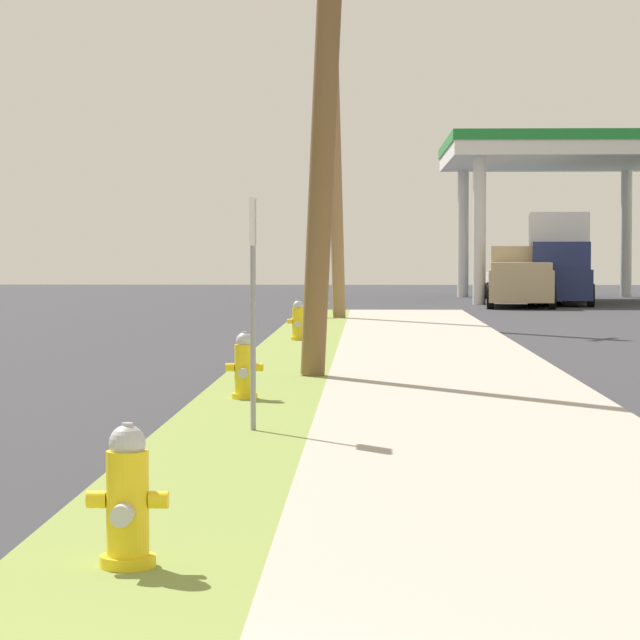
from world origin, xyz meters
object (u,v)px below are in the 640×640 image
Objects in this scene: fire_hydrant_second at (244,369)px; utility_pole_midground at (329,8)px; truck_teal_at_far_bay at (529,273)px; street_sign_post at (253,264)px; fire_hydrant_fourth at (320,305)px; fire_hydrant_nearest at (128,504)px; car_black_by_far_pump at (528,279)px; truck_tan_at_forecourt at (520,279)px; car_white_by_near_pump at (514,281)px; fire_hydrant_third at (298,323)px; utility_pole_background at (333,104)px; truck_navy_on_apron at (558,261)px.

utility_pole_midground reaches higher than fire_hydrant_second.
utility_pole_midground is 44.09m from truck_teal_at_far_bay.
fire_hydrant_fourth is at bearing 90.41° from street_sign_post.
utility_pole_midground is (0.72, 11.72, 4.41)m from fire_hydrant_nearest.
truck_tan_at_forecourt reaches higher than car_black_by_far_pump.
car_black_by_far_pump is at bearing 79.86° from fire_hydrant_second.
street_sign_post reaches higher than truck_teal_at_far_bay.
fire_hydrant_fourth is 0.13× the size of truck_teal_at_far_bay.
car_white_by_near_pump is at bearing -104.01° from car_black_by_far_pump.
fire_hydrant_nearest is 1.00× the size of fire_hydrant_fourth.
fire_hydrant_nearest is at bearing -91.76° from street_sign_post.
fire_hydrant_third is 1.00× the size of fire_hydrant_fourth.
utility_pole_background is at bearing -109.03° from car_white_by_near_pump.
truck_navy_on_apron is 1.18× the size of truck_teal_at_far_bay.
fire_hydrant_nearest is 51.97m from car_black_by_far_pump.
utility_pole_midground is at bearing -87.80° from fire_hydrant_fourth.
fire_hydrant_fourth is 18.89m from car_white_by_near_pump.
fire_hydrant_second is (-0.14, 9.00, 0.00)m from fire_hydrant_nearest.
utility_pole_midground reaches higher than fire_hydrant_fourth.
car_black_by_far_pump is (0.87, 3.50, 0.00)m from car_white_by_near_pump.
car_black_by_far_pump is at bearing 81.76° from fire_hydrant_nearest.
utility_pole_midground is at bearing 86.47° from fire_hydrant_nearest.
fire_hydrant_fourth is 0.35× the size of street_sign_post.
utility_pole_midground is at bearing 84.61° from street_sign_post.
truck_tan_at_forecourt is at bearing 80.47° from street_sign_post.
fire_hydrant_third is at bearing -108.18° from truck_navy_on_apron.
truck_teal_at_far_bay is (7.86, 24.83, 0.47)m from fire_hydrant_fourth.
fire_hydrant_fourth is 0.07× the size of utility_pole_background.
fire_hydrant_third is at bearing 90.22° from fire_hydrant_nearest.
fire_hydrant_third is 0.07× the size of utility_pole_background.
truck_navy_on_apron reaches higher than fire_hydrant_fourth.
fire_hydrant_third is at bearing 89.67° from fire_hydrant_second.
truck_teal_at_far_bay is at bearing 73.35° from utility_pole_background.
fire_hydrant_nearest is at bearing -90.03° from fire_hydrant_fourth.
fire_hydrant_third is (-0.08, 20.33, 0.00)m from fire_hydrant_nearest.
fire_hydrant_third is 35.62m from truck_teal_at_far_bay.
car_black_by_far_pump is at bearing 82.50° from truck_tan_at_forecourt.
fire_hydrant_second and fire_hydrant_fourth have the same top height.
utility_pole_background is (-0.37, 18.18, 0.56)m from utility_pole_midground.
fire_hydrant_third is 28.39m from car_white_by_near_pump.
car_black_by_far_pump is 0.81× the size of truck_teal_at_far_bay.
fire_hydrant_fourth is at bearing 89.58° from fire_hydrant_second.
street_sign_post is at bearing -99.53° from truck_tan_at_forecourt.
utility_pole_background is (0.43, 9.57, 4.98)m from fire_hydrant_third.
street_sign_post is 0.38× the size of truck_teal_at_far_bay.
truck_teal_at_far_bay reaches higher than car_black_by_far_pump.
fire_hydrant_third is (0.07, 11.33, 0.00)m from fire_hydrant_second.
car_black_by_far_pump is at bearing -96.75° from truck_teal_at_far_bay.
utility_pole_background reaches higher than car_black_by_far_pump.
fire_hydrant_third is 0.08× the size of utility_pole_midground.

